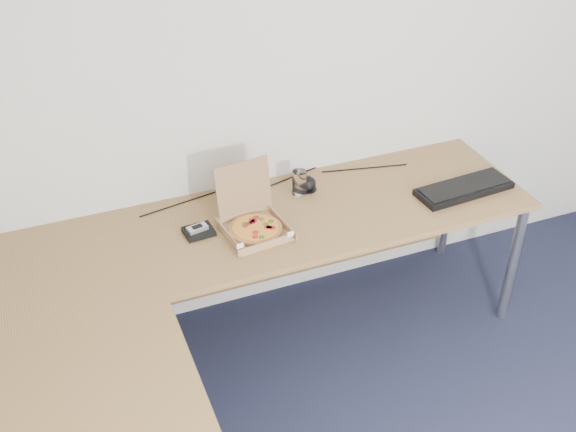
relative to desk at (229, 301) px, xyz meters
name	(u,v)px	position (x,y,z in m)	size (l,w,h in m)	color
desk	(229,301)	(0.00, 0.00, 0.00)	(2.50, 2.20, 0.73)	olive
pizza_box	(254,225)	(0.24, 0.38, 0.06)	(0.26, 0.31, 0.27)	#A77C52
drinking_glass	(299,183)	(0.55, 0.59, 0.09)	(0.07, 0.07, 0.12)	white
keyboard	(464,189)	(1.29, 0.31, 0.04)	(0.48, 0.17, 0.03)	black
wallet	(199,231)	(0.00, 0.45, 0.04)	(0.13, 0.11, 0.02)	black
phone	(197,228)	(0.00, 0.45, 0.06)	(0.09, 0.05, 0.02)	#B2B5BA
dome_speaker	(308,183)	(0.60, 0.61, 0.07)	(0.09, 0.09, 0.08)	black
cable_bundle	(272,185)	(0.45, 0.70, 0.03)	(0.66, 0.04, 0.01)	black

